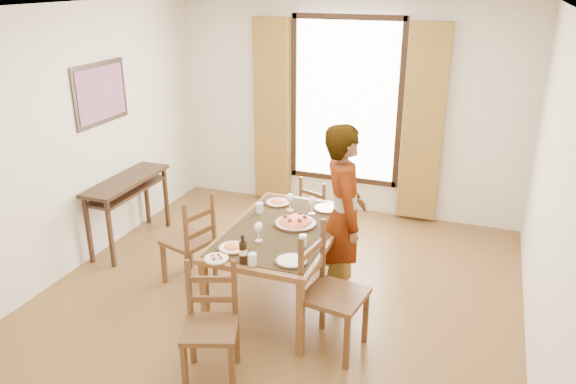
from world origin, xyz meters
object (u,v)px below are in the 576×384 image
(dining_table, at_px, (283,235))
(pasta_platter, at_px, (295,220))
(console_table, at_px, (127,188))
(man, at_px, (344,217))

(dining_table, bearing_deg, pasta_platter, 56.72)
(console_table, bearing_deg, pasta_platter, -10.91)
(dining_table, height_order, pasta_platter, pasta_platter)
(console_table, bearing_deg, man, -7.76)
(console_table, relative_size, dining_table, 0.74)
(dining_table, relative_size, man, 0.93)
(dining_table, distance_m, pasta_platter, 0.18)
(man, relative_size, pasta_platter, 4.38)
(man, height_order, pasta_platter, man)
(dining_table, bearing_deg, man, 18.63)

